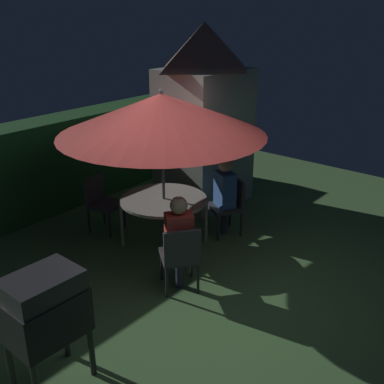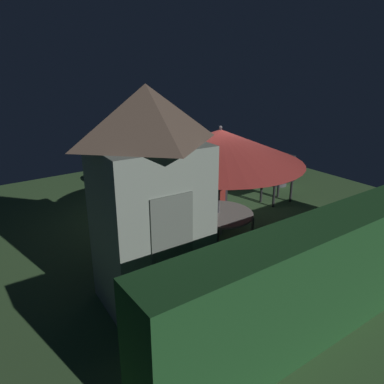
{
  "view_description": "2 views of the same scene",
  "coord_description": "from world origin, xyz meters",
  "views": [
    {
      "loc": [
        -4.26,
        -3.4,
        3.44
      ],
      "look_at": [
        0.49,
        0.54,
        0.95
      ],
      "focal_mm": 44.09,
      "sensor_mm": 36.0,
      "label": 1
    },
    {
      "loc": [
        4.5,
        5.95,
        3.48
      ],
      "look_at": [
        0.56,
        0.38,
        1.01
      ],
      "focal_mm": 35.34,
      "sensor_mm": 36.0,
      "label": 2
    }
  ],
  "objects": [
    {
      "name": "ground_plane",
      "position": [
        0.0,
        0.0,
        0.0
      ],
      "size": [
        11.0,
        11.0,
        0.0
      ],
      "primitive_type": "plane",
      "color": "#47703D"
    },
    {
      "name": "patio_table",
      "position": [
        0.4,
        1.01,
        0.7
      ],
      "size": [
        1.28,
        1.28,
        0.75
      ],
      "color": "#B2ADA3",
      "rests_on": "ground"
    },
    {
      "name": "chair_toward_hedge",
      "position": [
        0.13,
        2.13,
        0.52
      ],
      "size": [
        0.56,
        0.56,
        0.9
      ],
      "color": "#38383D",
      "rests_on": "ground"
    },
    {
      "name": "chair_near_shed",
      "position": [
        -0.38,
        0.0,
        0.52
      ],
      "size": [
        0.65,
        0.65,
        0.9
      ],
      "color": "#38383D",
      "rests_on": "ground"
    },
    {
      "name": "patio_umbrella",
      "position": [
        0.4,
        1.01,
        2.01
      ],
      "size": [
        2.93,
        2.93,
        2.36
      ],
      "color": "#4C4C51",
      "rests_on": "ground"
    },
    {
      "name": "hedge_backdrop",
      "position": [
        0.0,
        3.5,
        0.8
      ],
      "size": [
        6.78,
        0.67,
        1.6
      ],
      "color": "#1E4C23",
      "rests_on": "ground"
    },
    {
      "name": "chair_far_side",
      "position": [
        1.35,
        0.49,
        0.52
      ],
      "size": [
        0.63,
        0.63,
        0.9
      ],
      "color": "#38383D",
      "rests_on": "ground"
    },
    {
      "name": "person_in_red",
      "position": [
        -0.33,
        0.07,
        0.78
      ],
      "size": [
        0.42,
        0.4,
        1.26
      ],
      "color": "#CC3D33",
      "rests_on": "ground"
    },
    {
      "name": "garden_shed",
      "position": [
        2.17,
        1.66,
        1.61
      ],
      "size": [
        1.58,
        1.39,
        3.15
      ],
      "color": "gray",
      "rests_on": "ground"
    },
    {
      "name": "potted_plant_by_shed",
      "position": [
        -3.4,
        -0.96,
        0.49
      ],
      "size": [
        0.69,
        0.69,
        0.9
      ],
      "color": "#4C4C51",
      "rests_on": "ground"
    },
    {
      "name": "person_in_blue",
      "position": [
        1.28,
        0.53,
        0.78
      ],
      "size": [
        0.37,
        0.41,
        1.26
      ],
      "color": "#3866B2",
      "rests_on": "ground"
    },
    {
      "name": "bbq_grill",
      "position": [
        -2.36,
        -0.09,
        0.85
      ],
      "size": [
        0.71,
        0.51,
        1.2
      ],
      "color": "black",
      "rests_on": "ground"
    },
    {
      "name": "potted_plant_by_grill",
      "position": [
        0.51,
        -3.24,
        0.49
      ],
      "size": [
        0.57,
        0.57,
        0.87
      ],
      "color": "silver",
      "rests_on": "ground"
    }
  ]
}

